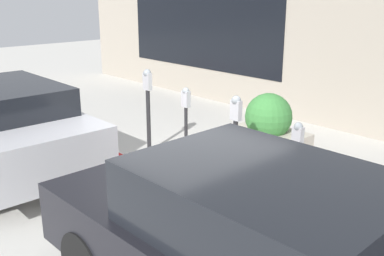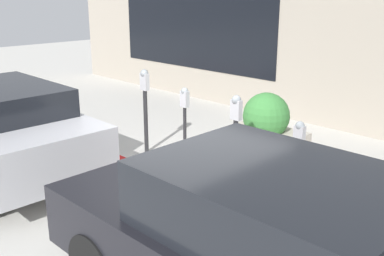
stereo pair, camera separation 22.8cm
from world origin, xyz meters
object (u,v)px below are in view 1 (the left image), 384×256
Objects in this scene: planter_box at (268,133)px; parked_car_middle at (4,125)px; parking_meter_nearest at (296,155)px; parking_meter_second at (235,127)px; parked_car_front at (250,246)px; parking_meter_middle at (186,114)px; parking_meter_fourth at (148,99)px.

parked_car_middle is (2.71, 3.60, 0.28)m from planter_box.
parking_meter_nearest is 1.12m from parking_meter_second.
parking_meter_nearest reaches higher than planter_box.
parking_meter_second is 3.85m from parked_car_middle.
parking_meter_second reaches higher than planter_box.
parked_car_front is at bearing 134.29° from parking_meter_second.
parking_meter_second is 1.06m from parking_meter_middle.
parking_meter_fourth is 1.19× the size of planter_box.
parking_meter_fourth reaches higher than parking_meter_middle.
parking_meter_second is at bearing -46.43° from parked_car_front.
parking_meter_nearest is at bearing -179.91° from parking_meter_fourth.
parking_meter_second is 0.92× the size of parking_meter_fourth.
parking_meter_nearest is 0.90× the size of parking_meter_middle.
parking_meter_nearest is at bearing -149.82° from parked_car_middle.
planter_box is 0.32× the size of parked_car_front.
parking_meter_middle is at bearing 61.50° from planter_box.
parked_car_middle is (0.88, 2.34, -0.22)m from parking_meter_fourth.
parking_meter_fourth is at bearing 0.09° from parking_meter_nearest.
parked_car_front is (-3.21, 2.15, -0.15)m from parking_meter_middle.
parked_car_front reaches higher than planter_box.
parked_car_middle is (5.20, 0.14, -0.02)m from parked_car_front.
parking_meter_fourth is (1.11, -0.05, 0.05)m from parking_meter_middle.
parking_meter_fourth is at bearing -27.72° from parked_car_front.
parked_car_middle reaches higher than parking_meter_nearest.
parked_car_middle is at bearing 53.09° from planter_box.
parked_car_front reaches higher than parking_meter_second.
parking_meter_middle is at bearing 3.19° from parking_meter_second.
planter_box is (0.34, -1.25, -0.44)m from parking_meter_second.
parking_meter_fourth is 2.27m from planter_box.
parking_meter_second reaches higher than parking_meter_nearest.
parking_meter_middle is (2.16, 0.06, 0.16)m from parking_meter_nearest.
parking_meter_middle is at bearing -130.31° from parked_car_middle.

